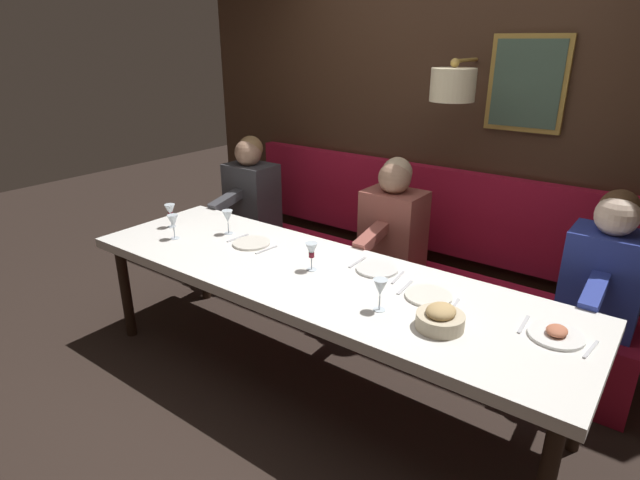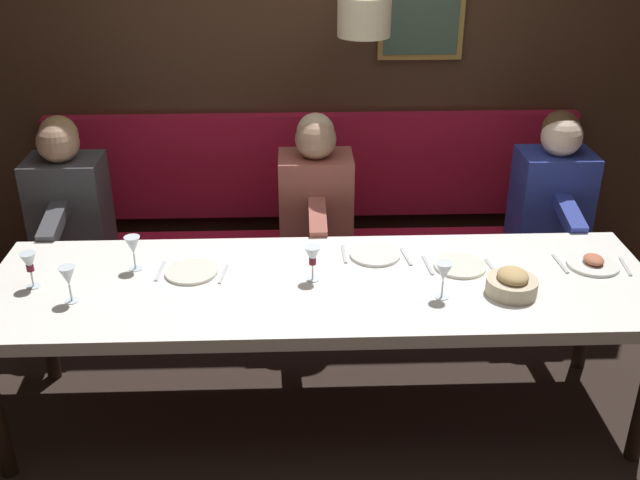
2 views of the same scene
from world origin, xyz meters
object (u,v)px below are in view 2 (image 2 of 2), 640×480
Objects in this scene: wine_glass_0 at (312,257)px; wine_glass_1 at (444,273)px; wine_glass_2 at (30,263)px; wine_glass_3 at (68,277)px; diner_nearest at (553,187)px; diner_near at (315,190)px; wine_glass_4 at (133,246)px; bread_bowl at (512,283)px; diner_middle at (67,193)px; dining_table at (322,293)px.

wine_glass_0 is 1.00× the size of wine_glass_1.
wine_glass_3 is (-0.14, -0.20, 0.00)m from wine_glass_2.
wine_glass_2 is (-0.88, 2.58, 0.04)m from diner_nearest.
diner_near is 4.82× the size of wine_glass_4.
wine_glass_2 is at bearing 84.81° from wine_glass_1.
wine_glass_0 is 1.00× the size of wine_glass_4.
diner_nearest reaches higher than wine_glass_3.
diner_middle is at bearing 64.75° from bread_bowl.
diner_nearest is 1.61m from wine_glass_0.
diner_nearest is 4.82× the size of wine_glass_4.
diner_near is at bearing 90.00° from diner_nearest.
diner_nearest and diner_near have the same top height.
bread_bowl is (-0.00, -1.88, -0.07)m from wine_glass_3.
dining_table is 1.61m from diner_middle.
diner_near is 1.47m from wine_glass_3.
wine_glass_2 reaches higher than dining_table.
diner_middle is (0.88, 1.35, 0.13)m from dining_table.
wine_glass_3 is 1.88m from bread_bowl.
diner_near reaches higher than wine_glass_1.
diner_nearest is at bearing -37.92° from wine_glass_1.
wine_glass_0 is 1.22m from wine_glass_2.
wine_glass_1 is at bearing -107.24° from dining_table.
diner_middle is 2.12m from wine_glass_1.
wine_glass_3 is at bearing -164.56° from diner_middle.
wine_glass_0 is 0.82m from wine_glass_4.
dining_table is at bearing -82.93° from wine_glass_3.
dining_table is 1.59m from diner_nearest.
bread_bowl reaches higher than dining_table.
wine_glass_3 reaches higher than dining_table.
diner_middle reaches higher than bread_bowl.
wine_glass_0 is at bearing 72.50° from wine_glass_1.
wine_glass_3 is (-1.01, 2.38, 0.04)m from diner_nearest.
diner_nearest reaches higher than bread_bowl.
bread_bowl is (-0.13, -0.81, 0.11)m from dining_table.
wine_glass_4 is (0.30, 1.35, 0.00)m from wine_glass_1.
wine_glass_2 is at bearing 108.78° from diner_nearest.
diner_nearest is at bearing -90.00° from diner_near.
diner_nearest is at bearing -26.43° from bread_bowl.
wine_glass_1 is 1.39m from wine_glass_4.
diner_near is 1.12m from wine_glass_4.
dining_table is at bearing 80.55° from bread_bowl.
wine_glass_1 reaches higher than dining_table.
wine_glass_1 is at bearing -107.50° from wine_glass_0.
wine_glass_4 is at bearing -71.34° from wine_glass_2.
wine_glass_3 is 0.35m from wine_glass_4.
diner_middle is (0.00, 1.34, 0.00)m from diner_near.
diner_middle reaches higher than wine_glass_3.
wine_glass_4 is (-0.74, 0.85, 0.04)m from diner_near.
wine_glass_4 is at bearing 80.90° from wine_glass_0.
diner_near is at bearing -48.96° from wine_glass_4.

